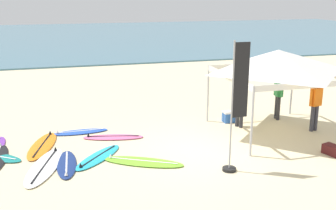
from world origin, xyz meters
TOP-DOWN VIEW (x-y plane):
  - ground_plane at (0.00, 0.00)m, footprint 80.00×80.00m
  - sea at (0.00, 33.06)m, footprint 80.00×36.00m
  - canopy_tent at (2.95, 0.80)m, footprint 3.51×3.51m
  - surfboard_blue at (-3.27, 2.44)m, footprint 1.81×0.53m
  - surfboard_cyan at (-2.94, 0.11)m, footprint 1.73×1.92m
  - surfboard_orange at (-4.46, 1.47)m, footprint 1.19×2.43m
  - surfboard_white at (-4.38, -0.14)m, footprint 1.39×2.67m
  - surfboard_pink at (-2.30, 1.64)m, footprint 2.00×0.95m
  - surfboard_navy at (-3.82, -0.16)m, footprint 0.62×1.96m
  - surfboard_lime at (-1.81, -0.55)m, footprint 2.30×1.64m
  - person_orange at (4.31, 0.53)m, footprint 0.54×0.30m
  - person_green at (3.81, 2.04)m, footprint 0.27×0.54m
  - person_yellow at (2.08, 1.59)m, footprint 0.35×0.51m
  - banner_flag at (0.38, -1.66)m, footprint 0.60×0.36m
  - gear_bag_near_tent at (3.58, -1.49)m, footprint 0.47×0.66m
  - cooler_box at (2.00, 2.20)m, footprint 0.50×0.36m

SIDE VIEW (x-z plane):
  - ground_plane at x=0.00m, z-range 0.00..0.00m
  - surfboard_white at x=-4.38m, z-range -0.06..0.13m
  - surfboard_orange at x=-4.46m, z-range -0.06..0.13m
  - surfboard_lime at x=-1.81m, z-range -0.06..0.13m
  - surfboard_cyan at x=-2.94m, z-range -0.06..0.13m
  - surfboard_navy at x=-3.82m, z-range -0.06..0.13m
  - surfboard_pink at x=-2.30m, z-range -0.06..0.13m
  - surfboard_blue at x=-3.27m, z-range -0.06..0.13m
  - sea at x=0.00m, z-range 0.00..0.10m
  - gear_bag_near_tent at x=3.58m, z-range 0.00..0.28m
  - cooler_box at x=2.00m, z-range 0.00..0.39m
  - person_orange at x=4.31m, z-range 0.13..1.84m
  - person_green at x=3.81m, z-range 0.13..1.84m
  - person_yellow at x=2.08m, z-range 0.13..1.84m
  - banner_flag at x=0.38m, z-range -0.13..3.27m
  - canopy_tent at x=2.95m, z-range 1.01..3.76m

